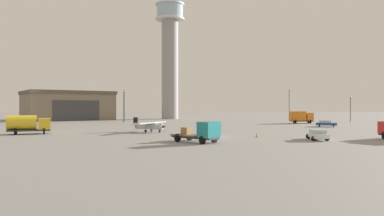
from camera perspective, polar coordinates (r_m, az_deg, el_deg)
name	(u,v)px	position (r m, az deg, el deg)	size (l,w,h in m)	color
ground_plane	(211,137)	(52.41, 3.04, -4.64)	(400.00, 400.00, 0.00)	gray
control_tower	(170,52)	(125.30, -3.58, 8.98)	(10.07, 10.07, 44.14)	gray
hangar	(67,106)	(122.76, -19.46, 0.38)	(33.50, 32.10, 9.26)	#7A6B56
airplane_silver	(149,125)	(61.63, -6.93, -2.79)	(6.56, 8.20, 2.54)	#B7BABF
truck_box_orange	(301,117)	(96.44, 17.14, -1.34)	(5.91, 3.34, 3.13)	#38383D
truck_flatbed_teal	(201,132)	(43.80, 1.52, -3.95)	(6.34, 6.32, 2.64)	#38383D
truck_fuel_tanker_yellow	(28,124)	(62.81, -24.91, -2.31)	(6.84, 4.56, 3.04)	#38383D
car_blue	(326,123)	(82.61, 20.79, -2.32)	(4.62, 3.40, 1.37)	#2847A8
car_white	(317,134)	(50.43, 19.54, -4.01)	(2.67, 4.75, 1.37)	white
light_post_west	(350,106)	(109.55, 24.15, 0.31)	(0.44, 0.44, 7.46)	#38383D
light_post_east	(124,103)	(98.40, -10.97, 0.73)	(0.44, 0.44, 8.78)	#38383D
light_post_north	(124,102)	(106.38, -10.82, 1.00)	(0.44, 0.44, 9.82)	#38383D
light_post_centre	(289,102)	(110.74, 15.38, 1.00)	(0.44, 0.44, 9.96)	#38383D
traffic_cone_near_left	(257,135)	(52.71, 10.41, -4.23)	(0.36, 0.36, 0.73)	black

